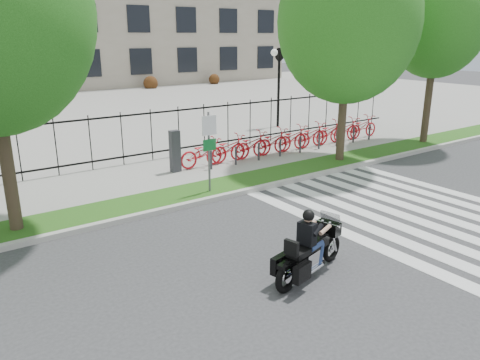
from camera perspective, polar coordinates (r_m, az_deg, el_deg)
ground at (r=10.88m, az=5.13°, el=-9.32°), size 120.00×120.00×0.00m
curb at (r=13.94m, az=-5.92°, el=-2.90°), size 60.00×0.20×0.15m
grass_verge at (r=14.64m, az=-7.59°, el=-1.96°), size 60.00×1.50×0.15m
sidewalk at (r=16.79m, az=-11.66°, el=0.34°), size 60.00×3.50×0.15m
plaza at (r=33.29m, az=-24.43°, el=7.40°), size 80.00×34.00×0.10m
crosswalk_stripes at (r=14.27m, az=20.02°, el=-3.70°), size 5.70×8.00×0.01m
iron_fence at (r=18.10m, az=-14.18°, el=4.90°), size 30.00×0.06×2.00m
lamp_post_right at (r=25.41m, az=4.79°, el=13.45°), size 1.06×0.70×4.25m
street_tree_2 at (r=18.38m, az=13.07°, el=18.30°), size 5.19×5.19×8.17m
street_tree_3 at (r=22.86m, az=22.91°, el=17.38°), size 4.22×4.22×7.72m
bike_share_station at (r=20.00m, az=6.29°, el=5.08°), size 11.17×0.89×1.50m
sign_pole_regulatory at (r=14.34m, az=-3.78°, el=4.66°), size 0.50×0.09×2.50m
motorcycle_rider at (r=9.90m, az=8.57°, el=-8.34°), size 2.33×0.99×1.83m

